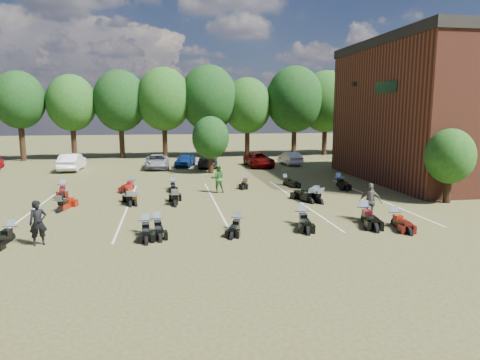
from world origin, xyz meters
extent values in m
plane|color=brown|center=(0.00, 0.00, 0.00)|extent=(160.00, 160.00, 0.00)
imported|color=white|center=(-14.30, 19.31, 0.78)|extent=(1.70, 4.74, 1.55)
imported|color=gray|center=(-6.68, 19.35, 0.66)|extent=(2.23, 4.76, 1.32)
imported|color=black|center=(-1.90, 19.46, 0.66)|extent=(2.33, 4.73, 1.32)
imported|color=navy|center=(-4.02, 20.45, 0.64)|extent=(2.49, 4.01, 1.27)
imported|color=beige|center=(6.49, 20.18, 0.65)|extent=(1.67, 4.06, 1.31)
imported|color=#610605|center=(3.05, 19.08, 0.67)|extent=(2.44, 4.94, 1.35)
imported|color=#3E3D43|center=(15.00, 20.48, 0.67)|extent=(3.47, 4.96, 1.33)
imported|color=black|center=(-10.88, -3.59, 0.92)|extent=(0.79, 0.67, 1.83)
imported|color=#316E29|center=(-2.45, 6.46, 0.94)|extent=(0.92, 0.72, 1.88)
imported|color=#5E5A51|center=(4.15, -2.03, 0.92)|extent=(1.14, 1.01, 1.85)
cube|color=black|center=(9.35, 12.00, 7.50)|extent=(0.30, 0.40, 0.30)
cube|color=black|center=(9.47, 7.00, 7.00)|extent=(0.06, 3.00, 0.80)
cylinder|color=black|center=(-21.00, 29.00, 2.04)|extent=(0.58, 0.58, 4.08)
ellipsoid|color=#1E4C19|center=(-21.00, 29.00, 6.33)|extent=(6.00, 6.00, 6.90)
cylinder|color=black|center=(-16.00, 29.00, 2.04)|extent=(0.58, 0.58, 4.08)
ellipsoid|color=#1E4C19|center=(-16.00, 29.00, 6.33)|extent=(6.00, 6.00, 6.90)
cylinder|color=black|center=(-11.00, 29.00, 2.04)|extent=(0.57, 0.58, 4.08)
ellipsoid|color=#1E4C19|center=(-11.00, 29.00, 6.33)|extent=(6.00, 6.00, 6.90)
cylinder|color=black|center=(-6.00, 29.00, 2.04)|extent=(0.57, 0.58, 4.08)
ellipsoid|color=#1E4C19|center=(-6.00, 29.00, 6.33)|extent=(6.00, 6.00, 6.90)
cylinder|color=black|center=(-1.00, 29.00, 2.04)|extent=(0.58, 0.58, 4.08)
ellipsoid|color=#1E4C19|center=(-1.00, 29.00, 6.33)|extent=(6.00, 6.00, 6.90)
cylinder|color=black|center=(4.00, 29.00, 2.04)|extent=(0.57, 0.58, 4.08)
ellipsoid|color=#1E4C19|center=(4.00, 29.00, 6.33)|extent=(6.00, 6.00, 6.90)
cylinder|color=black|center=(9.00, 29.00, 2.04)|extent=(0.57, 0.58, 4.08)
ellipsoid|color=#1E4C19|center=(9.00, 29.00, 6.33)|extent=(6.00, 6.00, 6.90)
cylinder|color=black|center=(14.00, 29.00, 2.04)|extent=(0.57, 0.58, 4.08)
ellipsoid|color=#1E4C19|center=(14.00, 29.00, 6.33)|extent=(6.00, 6.00, 6.90)
cylinder|color=black|center=(19.00, 29.00, 2.04)|extent=(0.58, 0.58, 4.08)
ellipsoid|color=#1E4C19|center=(19.00, 29.00, 6.33)|extent=(6.00, 6.00, 6.90)
cylinder|color=black|center=(24.00, 29.00, 2.04)|extent=(0.58, 0.58, 4.08)
ellipsoid|color=#1E4C19|center=(24.00, 29.00, 6.33)|extent=(6.00, 6.00, 6.90)
cylinder|color=black|center=(10.50, 1.00, 0.85)|extent=(0.24, 0.24, 1.71)
sphere|color=#1E4C19|center=(10.50, 1.00, 2.76)|extent=(2.80, 2.80, 2.80)
cylinder|color=black|center=(-2.00, 15.50, 0.95)|extent=(0.24, 0.24, 1.90)
sphere|color=#1E4C19|center=(-2.00, 15.50, 3.10)|extent=(3.20, 3.20, 3.20)
cube|color=silver|center=(-13.00, 3.00, 0.01)|extent=(0.10, 14.00, 0.01)
cube|color=silver|center=(-8.00, 3.00, 0.01)|extent=(0.10, 14.00, 0.01)
cube|color=silver|center=(-3.00, 3.00, 0.01)|extent=(0.10, 14.00, 0.01)
cube|color=silver|center=(2.00, 3.00, 0.01)|extent=(0.10, 14.00, 0.01)
cube|color=silver|center=(7.00, 3.00, 0.01)|extent=(0.10, 14.00, 0.01)
camera|label=1|loc=(-5.68, -21.34, 5.34)|focal=32.00mm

